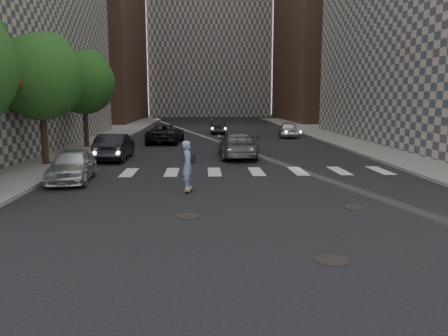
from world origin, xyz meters
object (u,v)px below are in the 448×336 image
object	(u,v)px
tree_c	(85,80)
traffic_car_d	(288,130)
traffic_car_e	(218,127)
silver_sedan	(72,165)
traffic_car_a	(115,147)
traffic_car_c	(166,134)
skateboarder	(188,165)
traffic_car_b	(237,145)
tree_b	(42,74)

from	to	relation	value
tree_c	traffic_car_d	distance (m)	17.72
traffic_car_e	tree_c	bearing A→B (deg)	52.41
silver_sedan	traffic_car_a	world-z (taller)	traffic_car_a
silver_sedan	traffic_car_e	bearing A→B (deg)	68.81
tree_c	silver_sedan	distance (m)	13.04
traffic_car_c	traffic_car_a	bearing A→B (deg)	81.47
traffic_car_d	skateboarder	bearing A→B (deg)	77.67
traffic_car_a	tree_c	bearing A→B (deg)	-62.42
traffic_car_c	traffic_car_b	bearing A→B (deg)	124.49
silver_sedan	traffic_car_a	size ratio (longest dim) A/B	0.91
skateboarder	traffic_car_d	distance (m)	23.51
skateboarder	traffic_car_c	xyz separation A→B (m)	(-2.27, 17.76, -0.28)
tree_b	traffic_car_d	world-z (taller)	tree_b
tree_b	traffic_car_d	bearing A→B (deg)	45.35
traffic_car_b	traffic_car_c	bearing A→B (deg)	-61.12
traffic_car_a	traffic_car_d	world-z (taller)	traffic_car_a
skateboarder	traffic_car_b	xyz separation A→B (m)	(2.60, 9.26, -0.24)
traffic_car_c	traffic_car_e	size ratio (longest dim) A/B	1.33
traffic_car_a	traffic_car_c	distance (m)	9.32
traffic_car_a	traffic_car_b	distance (m)	7.02
traffic_car_a	traffic_car_c	size ratio (longest dim) A/B	0.86
skateboarder	tree_c	bearing A→B (deg)	123.20
traffic_car_a	tree_b	bearing A→B (deg)	38.00
skateboarder	traffic_car_d	size ratio (longest dim) A/B	0.47
tree_b	traffic_car_a	world-z (taller)	tree_b
tree_c	skateboarder	distance (m)	16.57
traffic_car_b	traffic_car_e	distance (m)	17.11
traffic_car_b	tree_c	bearing A→B (deg)	-28.23
tree_c	skateboarder	size ratio (longest dim) A/B	3.47
tree_b	traffic_car_d	distance (m)	22.38
skateboarder	traffic_car_c	bearing A→B (deg)	103.43
tree_c	traffic_car_e	size ratio (longest dim) A/B	1.69
silver_sedan	tree_b	bearing A→B (deg)	115.40
skateboarder	traffic_car_c	world-z (taller)	skateboarder
silver_sedan	traffic_car_b	bearing A→B (deg)	38.12
silver_sedan	traffic_car_d	xyz separation A→B (m)	(13.03, 19.84, -0.00)
tree_c	traffic_car_c	world-z (taller)	tree_c
tree_b	traffic_car_a	distance (m)	5.41
traffic_car_c	traffic_car_d	size ratio (longest dim) A/B	1.29
tree_b	traffic_car_b	distance (m)	11.07
tree_c	traffic_car_e	bearing A→B (deg)	51.74
silver_sedan	traffic_car_d	bearing A→B (deg)	51.66
silver_sedan	traffic_car_c	bearing A→B (deg)	75.35
tree_b	silver_sedan	xyz separation A→B (m)	(2.45, -4.17, -3.96)
traffic_car_b	traffic_car_d	xyz separation A→B (m)	(5.53, 12.81, -0.07)
traffic_car_b	traffic_car_d	size ratio (longest dim) A/B	1.29
tree_c	silver_sedan	bearing A→B (deg)	-78.60
traffic_car_d	traffic_car_b	bearing A→B (deg)	74.54
traffic_car_c	traffic_car_d	bearing A→B (deg)	-152.84
skateboarder	silver_sedan	bearing A→B (deg)	161.78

